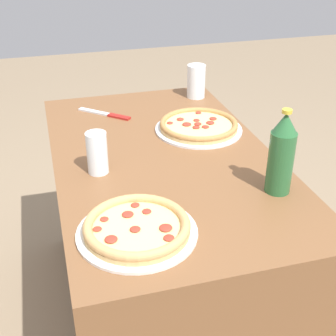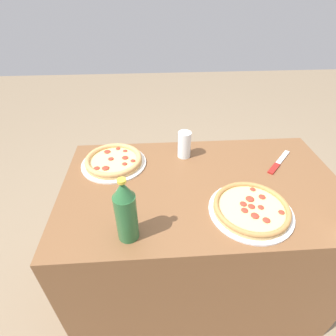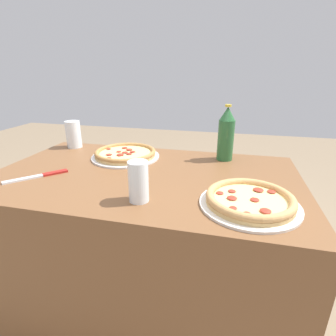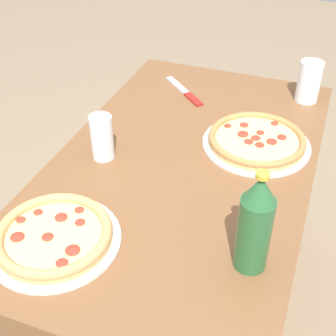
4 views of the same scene
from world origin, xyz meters
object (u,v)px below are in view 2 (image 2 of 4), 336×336
beer_bottle (126,211)px  pizza_margherita (251,209)px  pizza_pepperoni (114,161)px  knife (278,163)px  glass_mango_juice (184,145)px

beer_bottle → pizza_margherita: bearing=-169.9°
pizza_pepperoni → pizza_margherita: bearing=147.4°
pizza_margherita → knife: size_ratio=1.70×
beer_bottle → glass_mango_juice: bearing=-117.3°
knife → pizza_pepperoni: bearing=-3.5°
pizza_margherita → glass_mango_juice: (0.21, -0.39, 0.04)m
pizza_pepperoni → beer_bottle: 0.45m
pizza_pepperoni → beer_bottle: beer_bottle is taller
pizza_margherita → pizza_pepperoni: 0.64m
pizza_margherita → beer_bottle: size_ratio=1.27×
glass_mango_juice → knife: (-0.44, 0.09, -0.06)m
glass_mango_juice → pizza_margherita: bearing=117.7°
pizza_margherita → knife: bearing=-127.9°
pizza_margherita → pizza_pepperoni: pizza_pepperoni is taller
pizza_pepperoni → glass_mango_juice: size_ratio=2.31×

